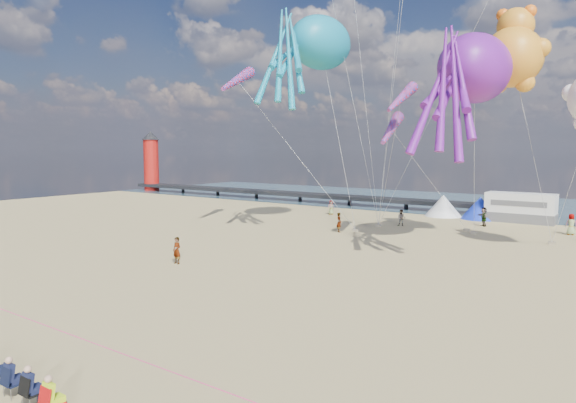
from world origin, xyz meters
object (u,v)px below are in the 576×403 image
at_px(spectator_row, 14,376).
at_px(sandbag_b, 474,233).
at_px(cooler_navy, 31,389).
at_px(sandbag_e, 378,225).
at_px(motorhome_0, 520,208).
at_px(tent_white, 443,206).
at_px(sandbag_d, 466,230).
at_px(windsock_mid, 391,129).
at_px(lighthouse, 151,165).
at_px(kite_teddy_orange, 512,57).
at_px(tent_blue, 480,208).
at_px(kite_octopus_teal, 321,43).
at_px(beachgoer_5, 339,222).
at_px(sandbag_a, 355,230).
at_px(windsock_left, 237,80).
at_px(beachgoer_7, 401,218).
at_px(standing_person, 177,250).
at_px(beachgoer_0, 331,207).
at_px(beachgoer_6, 571,224).
at_px(sandbag_c, 552,243).
at_px(kite_octopus_purple, 475,69).
at_px(windsock_right, 401,98).
at_px(beachgoer_4, 484,217).

xyz_separation_m(spectator_row, sandbag_b, (3.01, 38.82, -0.54)).
height_order(cooler_navy, sandbag_e, cooler_navy).
height_order(motorhome_0, tent_white, motorhome_0).
height_order(sandbag_d, windsock_mid, windsock_mid).
distance_m(lighthouse, kite_teddy_orange, 67.33).
bearing_deg(tent_blue, kite_octopus_teal, -123.55).
height_order(beachgoer_5, sandbag_e, beachgoer_5).
bearing_deg(sandbag_a, tent_white, 78.62).
relative_size(motorhome_0, tent_blue, 1.65).
bearing_deg(spectator_row, windsock_left, 118.77).
bearing_deg(beachgoer_7, kite_octopus_teal, -142.70).
bearing_deg(sandbag_e, beachgoer_5, -106.24).
distance_m(tent_white, standing_person, 34.14).
xyz_separation_m(beachgoer_0, windsock_mid, (12.27, -11.34, 8.30)).
bearing_deg(beachgoer_5, windsock_left, 66.85).
height_order(standing_person, beachgoer_6, beachgoer_6).
xyz_separation_m(beachgoer_7, sandbag_c, (13.54, -2.09, -0.70)).
height_order(sandbag_a, sandbag_e, same).
height_order(beachgoer_0, kite_octopus_purple, kite_octopus_purple).
xyz_separation_m(tent_white, sandbag_d, (5.20, -8.92, -1.09)).
relative_size(kite_teddy_orange, windsock_mid, 1.44).
distance_m(beachgoer_0, windsock_right, 22.19).
bearing_deg(cooler_navy, spectator_row, -121.99).
height_order(motorhome_0, windsock_mid, windsock_mid).
bearing_deg(kite_octopus_purple, sandbag_b, 90.89).
height_order(cooler_navy, windsock_mid, windsock_mid).
bearing_deg(standing_person, sandbag_e, 81.33).
height_order(lighthouse, windsock_right, windsock_right).
height_order(lighthouse, standing_person, lighthouse).
bearing_deg(standing_person, sandbag_a, 80.68).
bearing_deg(kite_octopus_teal, beachgoer_4, 18.30).
relative_size(beachgoer_4, windsock_left, 0.28).
relative_size(motorhome_0, sandbag_e, 13.20).
relative_size(cooler_navy, kite_octopus_teal, 0.03).
bearing_deg(sandbag_b, windsock_mid, -124.38).
distance_m(sandbag_e, windsock_left, 19.20).
relative_size(spectator_row, beachgoer_6, 3.26).
bearing_deg(sandbag_e, beachgoer_4, 37.17).
distance_m(standing_person, beachgoer_5, 17.46).
height_order(sandbag_e, kite_octopus_purple, kite_octopus_purple).
xyz_separation_m(spectator_row, sandbag_c, (9.45, 37.31, -0.54)).
xyz_separation_m(beachgoer_7, sandbag_a, (-2.13, -5.46, -0.70)).
distance_m(tent_white, windsock_mid, 19.09).
bearing_deg(windsock_right, sandbag_a, 147.37).
distance_m(sandbag_c, windsock_mid, 15.57).
relative_size(lighthouse, kite_octopus_purple, 0.79).
height_order(windsock_left, windsock_mid, windsock_left).
height_order(tent_blue, sandbag_c, tent_blue).
xyz_separation_m(beachgoer_0, beachgoer_4, (16.63, 1.06, 0.11)).
bearing_deg(sandbag_b, sandbag_a, -152.14).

